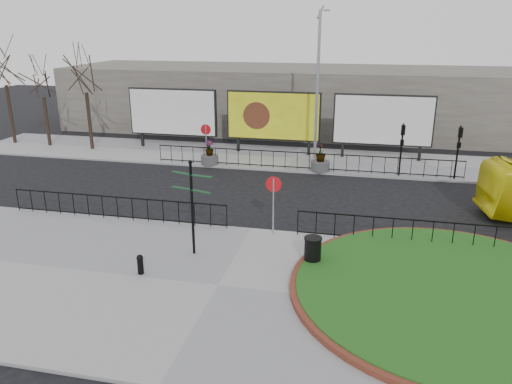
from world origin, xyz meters
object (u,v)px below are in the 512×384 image
(planter_a, at_px, (210,157))
(lamp_post, at_px, (318,86))
(litter_bin, at_px, (313,251))
(fingerpost_sign, at_px, (192,198))
(planter_b, at_px, (320,161))
(bollard, at_px, (140,263))
(billboard_mid, at_px, (273,116))

(planter_a, bearing_deg, lamp_post, 14.22)
(lamp_post, height_order, litter_bin, lamp_post)
(lamp_post, xyz_separation_m, litter_bin, (1.38, -13.85, -4.16))
(fingerpost_sign, distance_m, planter_b, 12.86)
(lamp_post, distance_m, fingerpost_sign, 14.40)
(bollard, bearing_deg, billboard_mid, 85.65)
(bollard, bearing_deg, fingerpost_sign, 56.86)
(billboard_mid, distance_m, planter_b, 5.35)
(bollard, distance_m, planter_b, 15.00)
(planter_b, bearing_deg, bollard, -108.88)
(billboard_mid, bearing_deg, planter_b, -45.58)
(lamp_post, xyz_separation_m, fingerpost_sign, (-3.09, -13.84, -2.51))
(bollard, xyz_separation_m, litter_bin, (5.74, 1.94, 0.15))
(fingerpost_sign, height_order, bollard, fingerpost_sign)
(fingerpost_sign, distance_m, bollard, 2.95)
(billboard_mid, bearing_deg, fingerpost_sign, -90.29)
(fingerpost_sign, distance_m, litter_bin, 4.77)
(lamp_post, relative_size, planter_a, 6.30)
(billboard_mid, relative_size, bollard, 8.62)
(billboard_mid, relative_size, planter_b, 3.82)
(billboard_mid, xyz_separation_m, fingerpost_sign, (-0.08, -15.81, -0.28))
(planter_a, relative_size, planter_b, 0.90)
(billboard_mid, xyz_separation_m, bollard, (-1.35, -17.76, -2.09))
(lamp_post, distance_m, bollard, 16.94)
(litter_bin, relative_size, planter_b, 0.66)
(planter_a, bearing_deg, bollard, -82.16)
(fingerpost_sign, relative_size, litter_bin, 3.40)
(billboard_mid, distance_m, fingerpost_sign, 15.82)
(billboard_mid, relative_size, planter_a, 4.23)
(lamp_post, distance_m, planter_a, 7.76)
(bollard, distance_m, planter_a, 14.32)
(planter_a, distance_m, planter_b, 6.81)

